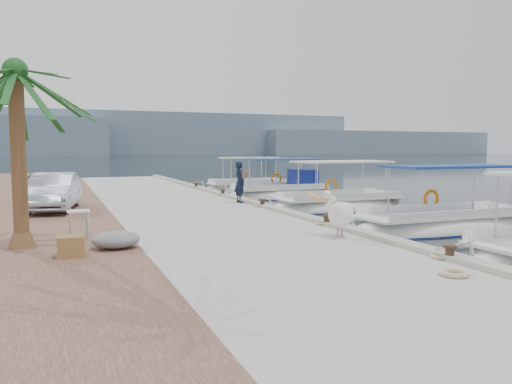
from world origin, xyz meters
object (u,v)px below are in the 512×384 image
at_px(date_palm, 15,72).
at_px(parked_car, 54,192).
at_px(fisherman, 240,182).
at_px(fishing_caique_e, 247,190).
at_px(fishing_caique_d, 281,194).
at_px(pelican, 339,213).
at_px(fishing_caique_c, 338,207).
at_px(fishing_caique_b, 445,227).

height_order(date_palm, parked_car, date_palm).
bearing_deg(fisherman, fishing_caique_e, -25.76).
bearing_deg(fishing_caique_e, fishing_caique_d, -85.51).
bearing_deg(pelican, fishing_caique_d, 70.93).
xyz_separation_m(fishing_caique_c, fishing_caique_d, (-0.11, 5.96, 0.07)).
bearing_deg(pelican, date_palm, 168.61).
bearing_deg(pelican, parked_car, 128.09).
bearing_deg(fisherman, pelican, 173.97).
xyz_separation_m(pelican, fisherman, (0.40, 8.65, 0.26)).
distance_m(fishing_caique_c, date_palm, 15.09).
height_order(fishing_caique_b, fishing_caique_e, same).
relative_size(fishing_caique_b, fisherman, 4.36).
distance_m(fishing_caique_c, fishing_caique_e, 10.49).
bearing_deg(fisherman, fishing_caique_b, -146.33).
relative_size(fishing_caique_d, fishing_caique_e, 1.08).
height_order(fisherman, date_palm, date_palm).
height_order(fishing_caique_c, parked_car, fishing_caique_c).
relative_size(date_palm, parked_car, 1.17).
relative_size(fishing_caique_c, pelican, 4.64).
height_order(fishing_caique_b, date_palm, date_palm).
distance_m(fishing_caique_c, parked_car, 12.05).
bearing_deg(fishing_caique_c, fishing_caique_d, 91.05).
bearing_deg(parked_car, fishing_caique_d, 34.50).
height_order(fishing_caique_c, fishing_caique_e, same).
bearing_deg(fishing_caique_d, pelican, -109.07).
relative_size(fishing_caique_d, fisherman, 3.78).
bearing_deg(fishing_caique_e, fishing_caique_c, -87.46).
bearing_deg(parked_car, fishing_caique_c, 7.56).
bearing_deg(fishing_caique_d, fishing_caique_e, 94.49).
bearing_deg(parked_car, fishing_caique_e, 50.52).
bearing_deg(fishing_caique_c, pelican, -121.06).
relative_size(fishing_caique_c, fishing_caique_e, 1.15).
bearing_deg(fishing_caique_e, parked_car, -138.65).
distance_m(fishing_caique_d, pelican, 15.29).
bearing_deg(fisherman, fishing_caique_c, -95.68).
xyz_separation_m(fishing_caique_d, date_palm, (-12.55, -12.90, 4.32)).
bearing_deg(date_palm, fishing_caique_b, 2.29).
xyz_separation_m(pelican, parked_car, (-6.90, 8.80, 0.08)).
distance_m(fishing_caique_c, pelican, 9.93).
height_order(fishing_caique_c, date_palm, date_palm).
bearing_deg(pelican, fishing_caique_e, 76.26).
xyz_separation_m(date_palm, parked_car, (0.67, 7.28, -3.32)).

